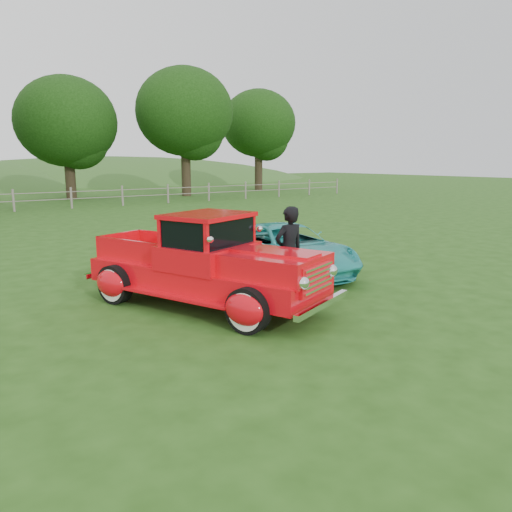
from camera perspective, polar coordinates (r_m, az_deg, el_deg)
ground at (r=9.12m, az=0.33°, el=-6.58°), size 140.00×140.00×0.00m
fence_line at (r=29.54m, az=-25.98°, el=5.74°), size 48.00×0.12×1.20m
tree_near_east at (r=37.49m, az=-20.85°, el=14.14°), size 6.80×6.80×8.33m
tree_mid_east at (r=38.70m, az=-8.17°, el=15.98°), size 7.20×7.20×9.44m
tree_far_east at (r=46.00m, az=0.30°, el=14.89°), size 6.60×6.60×8.86m
red_pickup at (r=9.43m, az=-5.73°, el=-1.05°), size 3.46×5.28×1.78m
teal_sedan at (r=12.23m, az=3.46°, el=0.83°), size 2.55×4.53×1.20m
man at (r=10.16m, az=3.78°, el=0.56°), size 0.68×0.46×1.83m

